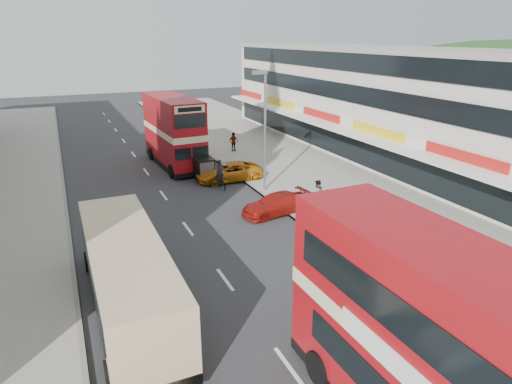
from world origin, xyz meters
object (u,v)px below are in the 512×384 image
bus_second (174,132)px  car_right_a (276,204)px  street_lamp (264,123)px  cyclist (220,179)px  bus_main (429,347)px  car_right_c (180,140)px  pedestrian_far (233,142)px  car_right_b (229,172)px  coach (128,273)px  pedestrian_near (317,194)px

bus_second → car_right_a: (2.85, -12.85, -2.23)m
street_lamp → cyclist: (-2.47, 1.94, -4.10)m
street_lamp → bus_second: (-3.90, 8.82, -1.93)m
street_lamp → bus_main: 20.35m
bus_second → car_right_c: size_ratio=2.50×
street_lamp → cyclist: size_ratio=3.96×
car_right_c → pedestrian_far: 5.61m
car_right_b → bus_main: bearing=-5.1°
coach → car_right_c: 26.99m
street_lamp → car_right_a: street_lamp is taller
pedestrian_far → car_right_a: bearing=-115.9°
car_right_c → cyclist: (-0.53, -12.95, 0.01)m
car_right_a → pedestrian_far: size_ratio=2.54×
bus_main → pedestrian_near: bus_main is taller
street_lamp → car_right_c: bearing=97.4°
street_lamp → pedestrian_near: (1.54, -4.43, -3.74)m
car_right_a → car_right_c: bearing=176.0°
car_right_a → pedestrian_far: (3.09, 14.99, 0.37)m
car_right_a → bus_second: bearing=-174.2°
street_lamp → bus_second: 9.83m
bus_second → pedestrian_near: bearing=109.2°
coach → pedestrian_near: (12.22, 6.19, -0.57)m
car_right_a → coach: bearing=-62.3°
coach → car_right_a: size_ratio=2.40×
bus_main → car_right_a: size_ratio=2.30×
pedestrian_far → cyclist: 10.08m
bus_main → car_right_a: 16.25m
car_right_b → pedestrian_near: size_ratio=2.73×
coach → pedestrian_far: size_ratio=6.09×
bus_main → bus_second: (0.74, 28.53, -0.04)m
street_lamp → bus_main: size_ratio=0.81×
bus_second → pedestrian_far: size_ratio=5.81×
bus_second → pedestrian_far: 6.58m
bus_second → cyclist: (1.43, -6.87, -2.17)m
cyclist → car_right_b: bearing=43.8°
coach → bus_second: bearing=70.6°
car_right_c → cyclist: bearing=0.8°
pedestrian_far → pedestrian_near: bearing=-106.1°
street_lamp → cyclist: bearing=141.8°
street_lamp → coach: 15.39m
bus_main → cyclist: bus_main is taller
pedestrian_near → pedestrian_far: pedestrian_near is taller
bus_second → car_right_c: bearing=-111.0°
street_lamp → bus_second: bearing=113.9°
bus_main → pedestrian_near: (6.19, 15.29, -1.84)m
car_right_c → street_lamp: bearing=10.5°
bus_second → coach: size_ratio=0.95×
car_right_a → car_right_c: car_right_c is taller
street_lamp → pedestrian_far: bearing=79.5°
car_right_b → pedestrian_far: bearing=159.5°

